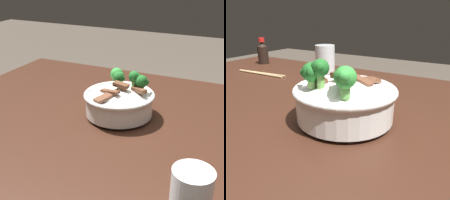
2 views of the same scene
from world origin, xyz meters
The scene contains 3 objects.
dining_table centered at (0.00, 0.00, 0.72)m, with size 1.38×0.86×0.81m.
rice_bowl centered at (-0.10, 0.02, 0.86)m, with size 0.21×0.21×0.13m.
drinking_glass centered at (0.17, -0.31, 0.86)m, with size 0.07×0.07×0.10m.
Camera 1 is at (0.23, -0.76, 1.24)m, focal length 50.69 mm.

